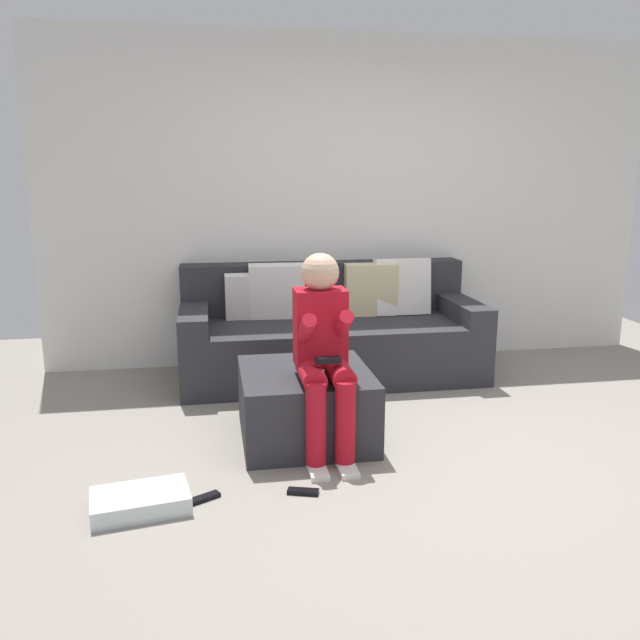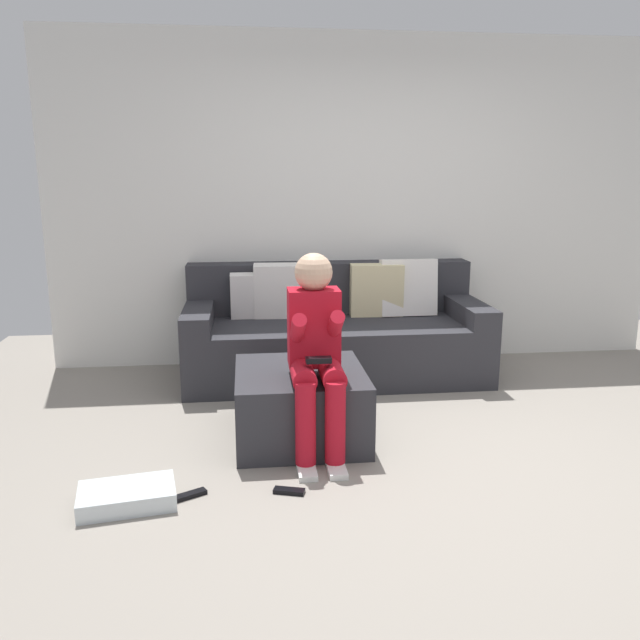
# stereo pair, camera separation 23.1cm
# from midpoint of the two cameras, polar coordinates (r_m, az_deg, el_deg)

# --- Properties ---
(ground_plane) EXTENTS (6.66, 6.66, 0.00)m
(ground_plane) POSITION_cam_midpoint_polar(r_m,az_deg,el_deg) (3.74, 8.43, -12.36)
(ground_plane) COLOR gray
(wall_back) EXTENTS (5.12, 0.10, 2.68)m
(wall_back) POSITION_cam_midpoint_polar(r_m,az_deg,el_deg) (5.52, 1.77, 10.26)
(wall_back) COLOR silver
(wall_back) RESTS_ON ground_plane
(couch_sectional) EXTENTS (2.32, 0.97, 0.91)m
(couch_sectional) POSITION_cam_midpoint_polar(r_m,az_deg,el_deg) (5.16, -0.39, -1.18)
(couch_sectional) COLOR #2D2D33
(couch_sectional) RESTS_ON ground_plane
(ottoman) EXTENTS (0.77, 0.81, 0.42)m
(ottoman) POSITION_cam_midpoint_polar(r_m,az_deg,el_deg) (3.97, -2.96, -7.42)
(ottoman) COLOR #2D2D33
(ottoman) RESTS_ON ground_plane
(person_seated) EXTENTS (0.29, 0.62, 1.14)m
(person_seated) POSITION_cam_midpoint_polar(r_m,az_deg,el_deg) (3.65, -1.53, -2.33)
(person_seated) COLOR red
(person_seated) RESTS_ON ground_plane
(storage_bin) EXTENTS (0.50, 0.36, 0.09)m
(storage_bin) POSITION_cam_midpoint_polar(r_m,az_deg,el_deg) (3.37, -17.46, -14.95)
(storage_bin) COLOR silver
(storage_bin) RESTS_ON ground_plane
(remote_near_ottoman) EXTENTS (0.17, 0.10, 0.02)m
(remote_near_ottoman) POSITION_cam_midpoint_polar(r_m,az_deg,el_deg) (3.39, -3.52, -14.83)
(remote_near_ottoman) COLOR black
(remote_near_ottoman) RESTS_ON ground_plane
(remote_by_storage_bin) EXTENTS (0.18, 0.13, 0.02)m
(remote_by_storage_bin) POSITION_cam_midpoint_polar(r_m,az_deg,el_deg) (3.39, -12.26, -15.09)
(remote_by_storage_bin) COLOR black
(remote_by_storage_bin) RESTS_ON ground_plane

